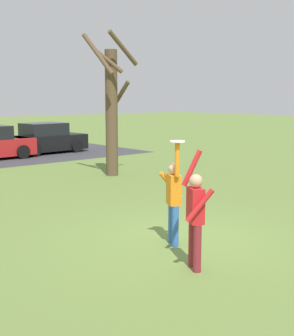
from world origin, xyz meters
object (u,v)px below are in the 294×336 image
object	(u,v)px
bare_tree_tall	(112,107)
frisbee_disc	(177,141)
person_catcher	(174,196)
parked_car_black	(46,139)
person_defender	(195,213)

from	to	relation	value
bare_tree_tall	frisbee_disc	bearing A→B (deg)	-118.70
person_catcher	parked_car_black	distance (m)	16.28
person_defender	bare_tree_tall	xyz separation A→B (m)	(4.68, 8.53, 1.59)
person_catcher	frisbee_disc	world-z (taller)	frisbee_disc
frisbee_disc	bare_tree_tall	size ratio (longest dim) A/B	0.05
parked_car_black	bare_tree_tall	bearing A→B (deg)	-104.45
frisbee_disc	bare_tree_tall	bearing A→B (deg)	61.30
person_defender	frisbee_disc	xyz separation A→B (m)	(0.55, 0.99, 1.11)
person_defender	bare_tree_tall	distance (m)	9.86
bare_tree_tall	person_catcher	bearing A→B (deg)	-118.69
person_catcher	person_defender	xyz separation A→B (m)	(-0.66, -1.19, -0.00)
person_catcher	bare_tree_tall	size ratio (longest dim) A/B	0.40
bare_tree_tall	person_defender	bearing A→B (deg)	-118.74
person_catcher	bare_tree_tall	xyz separation A→B (m)	(4.02, 7.34, 1.59)
person_catcher	bare_tree_tall	world-z (taller)	bare_tree_tall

